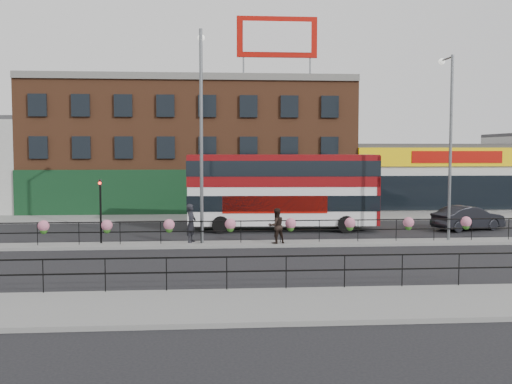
{
  "coord_description": "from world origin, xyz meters",
  "views": [
    {
      "loc": [
        -2.56,
        -29.86,
        4.8
      ],
      "look_at": [
        0.0,
        3.0,
        2.5
      ],
      "focal_mm": 42.0,
      "sensor_mm": 36.0,
      "label": 1
    }
  ],
  "objects": [
    {
      "name": "pedestrian_b",
      "position": [
        0.76,
        -0.34,
        1.03
      ],
      "size": [
        1.3,
        1.23,
        1.77
      ],
      "primitive_type": "imported",
      "rotation": [
        0.0,
        0.0,
        3.5
      ],
      "color": "black",
      "rests_on": "median"
    },
    {
      "name": "median",
      "position": [
        0.0,
        0.0,
        0.07
      ],
      "size": [
        60.0,
        1.6,
        0.15
      ],
      "primitive_type": "cube",
      "color": "gray",
      "rests_on": "ground"
    },
    {
      "name": "north_pavement",
      "position": [
        0.0,
        12.0,
        0.07
      ],
      "size": [
        60.0,
        4.0,
        0.15
      ],
      "primitive_type": "cube",
      "color": "gray",
      "rests_on": "ground"
    },
    {
      "name": "median_railing",
      "position": [
        -0.0,
        0.0,
        1.05
      ],
      "size": [
        30.04,
        0.56,
        1.23
      ],
      "color": "black",
      "rests_on": "median"
    },
    {
      "name": "traffic_light_median",
      "position": [
        -8.0,
        0.39,
        2.47
      ],
      "size": [
        0.15,
        0.28,
        3.65
      ],
      "color": "black",
      "rests_on": "median"
    },
    {
      "name": "pedestrian_a",
      "position": [
        -3.5,
        0.36,
        1.12
      ],
      "size": [
        0.98,
        0.88,
        1.94
      ],
      "primitive_type": "imported",
      "rotation": [
        0.0,
        0.0,
        1.25
      ],
      "color": "black",
      "rests_on": "median"
    },
    {
      "name": "brick_building",
      "position": [
        -4.0,
        19.96,
        5.13
      ],
      "size": [
        25.0,
        12.21,
        10.3
      ],
      "color": "brown",
      "rests_on": "ground"
    },
    {
      "name": "billboard",
      "position": [
        2.5,
        14.99,
        13.18
      ],
      "size": [
        6.0,
        0.29,
        4.4
      ],
      "color": "#A20C05",
      "rests_on": "brick_building"
    },
    {
      "name": "south_pavement",
      "position": [
        0.0,
        -12.0,
        0.07
      ],
      "size": [
        60.0,
        4.0,
        0.15
      ],
      "primitive_type": "cube",
      "color": "gray",
      "rests_on": "ground"
    },
    {
      "name": "south_railing",
      "position": [
        -2.0,
        -10.1,
        0.96
      ],
      "size": [
        20.04,
        0.05,
        1.12
      ],
      "color": "black",
      "rests_on": "south_pavement"
    },
    {
      "name": "double_decker_bus",
      "position": [
        1.83,
        5.58,
        2.79
      ],
      "size": [
        11.37,
        3.29,
        4.55
      ],
      "color": "white",
      "rests_on": "ground"
    },
    {
      "name": "ground",
      "position": [
        0.0,
        0.0,
        0.0
      ],
      "size": [
        120.0,
        120.0,
        0.0
      ],
      "primitive_type": "plane",
      "color": "black",
      "rests_on": "ground"
    },
    {
      "name": "yellow_line_outer",
      "position": [
        0.0,
        -9.88,
        0.01
      ],
      "size": [
        60.0,
        0.1,
        0.01
      ],
      "primitive_type": "cube",
      "color": "gold",
      "rests_on": "ground"
    },
    {
      "name": "lamp_column_east",
      "position": [
        9.84,
        0.4,
        5.81
      ],
      "size": [
        0.34,
        1.68,
        9.55
      ],
      "color": "slate",
      "rests_on": "median"
    },
    {
      "name": "car",
      "position": [
        12.95,
        4.79,
        0.73
      ],
      "size": [
        4.2,
        5.38,
        1.47
      ],
      "primitive_type": "imported",
      "rotation": [
        0.0,
        0.0,
        1.89
      ],
      "color": "black",
      "rests_on": "ground"
    },
    {
      "name": "lamp_column_west",
      "position": [
        -2.95,
        0.39,
        6.46
      ],
      "size": [
        0.38,
        1.87,
        10.65
      ],
      "color": "slate",
      "rests_on": "median"
    },
    {
      "name": "supermarket",
      "position": [
        16.0,
        19.9,
        2.65
      ],
      "size": [
        15.0,
        12.25,
        5.3
      ],
      "color": "silver",
      "rests_on": "ground"
    },
    {
      "name": "yellow_line_inner",
      "position": [
        0.0,
        -9.7,
        0.01
      ],
      "size": [
        60.0,
        0.1,
        0.01
      ],
      "primitive_type": "cube",
      "color": "gold",
      "rests_on": "ground"
    }
  ]
}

